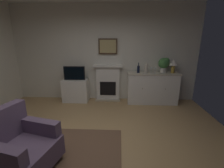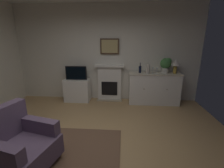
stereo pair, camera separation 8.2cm
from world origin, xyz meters
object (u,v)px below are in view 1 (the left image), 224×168
framed_picture (108,46)px  potted_plant_small (164,64)px  fireplace_unit (108,83)px  wine_glass_left (151,69)px  wine_bottle (138,69)px  vase_decorative (146,68)px  tv_cabinet (76,90)px  armchair (19,147)px  tv_set (74,73)px  sideboard_cabinet (152,88)px  table_lamp (173,63)px  wine_glass_center (155,69)px

framed_picture → potted_plant_small: 1.68m
fireplace_unit → wine_glass_left: 1.35m
wine_bottle → vase_decorative: size_ratio=1.03×
tv_cabinet → armchair: armchair is taller
tv_cabinet → fireplace_unit: bearing=9.4°
fireplace_unit → tv_set: size_ratio=1.77×
wine_bottle → tv_set: (-1.86, 0.00, -0.14)m
framed_picture → potted_plant_small: framed_picture is taller
sideboard_cabinet → wine_glass_left: 0.58m
framed_picture → table_lamp: bearing=-6.8°
wine_bottle → tv_set: size_ratio=0.47×
tv_cabinet → armchair: (-0.07, -2.65, 0.04)m
fireplace_unit → potted_plant_small: (1.61, -0.13, 0.62)m
wine_glass_left → vase_decorative: (-0.14, -0.02, 0.02)m
wine_bottle → framed_picture: bearing=165.3°
framed_picture → armchair: size_ratio=0.57×
vase_decorative → potted_plant_small: potted_plant_small is taller
framed_picture → wine_glass_center: (1.35, -0.27, -0.60)m
tv_cabinet → armchair: bearing=-91.4°
wine_bottle → armchair: 3.32m
fireplace_unit → sideboard_cabinet: bearing=-7.7°
tv_cabinet → potted_plant_small: size_ratio=1.74×
sideboard_cabinet → potted_plant_small: size_ratio=3.38×
vase_decorative → potted_plant_small: 0.53m
framed_picture → armchair: 3.29m
fireplace_unit → tv_cabinet: 1.01m
tv_set → potted_plant_small: (2.58, 0.05, 0.29)m
fireplace_unit → framed_picture: framed_picture is taller
framed_picture → sideboard_cabinet: 1.78m
wine_glass_center → vase_decorative: bearing=-178.7°
tv_set → armchair: bearing=-91.4°
vase_decorative → table_lamp: bearing=3.8°
wine_glass_center → armchair: 3.58m
sideboard_cabinet → table_lamp: bearing=0.0°
vase_decorative → tv_set: bearing=178.8°
table_lamp → tv_cabinet: size_ratio=0.53×
vase_decorative → tv_cabinet: bearing=178.2°
potted_plant_small → vase_decorative: bearing=-169.4°
framed_picture → sideboard_cabinet: framed_picture is taller
potted_plant_small → fireplace_unit: bearing=175.3°
tv_cabinet → wine_glass_left: bearing=-1.1°
sideboard_cabinet → wine_glass_left: wine_glass_left is taller
wine_glass_left → vase_decorative: vase_decorative is taller
armchair → framed_picture: bearing=70.0°
framed_picture → armchair: framed_picture is taller
wine_glass_left → wine_glass_center: bearing=-8.0°
tv_set → armchair: (-0.07, -2.62, -0.50)m
framed_picture → tv_cabinet: size_ratio=0.73×
table_lamp → vase_decorative: 0.77m
framed_picture → wine_bottle: bearing=-14.7°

